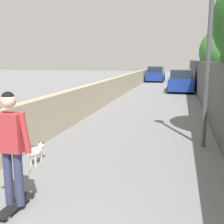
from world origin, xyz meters
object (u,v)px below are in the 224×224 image
dog (36,151)px  car_near (181,81)px  tree_right_distant (223,52)px  lamp_post (211,22)px  person_skateboarder (11,140)px  skateboard (16,205)px  car_far (156,74)px

dog → car_near: bearing=-11.3°
tree_right_distant → lamp_post: (-12.19, 1.96, 0.39)m
person_skateboarder → car_near: size_ratio=0.42×
person_skateboarder → dog: (1.81, 0.64, -0.82)m
person_skateboarder → dog: 2.09m
lamp_post → car_near: bearing=2.6°
skateboard → car_near: 17.34m
skateboard → car_far: car_far is taller
person_skateboarder → car_near: (17.16, -2.42, -0.38)m
lamp_post → car_far: size_ratio=1.13×
tree_right_distant → dog: tree_right_distant is taller
dog → car_far: 24.21m
person_skateboarder → car_far: (26.01, 0.18, -0.38)m
car_near → car_far: 9.23m
tree_right_distant → dog: (-14.35, 5.61, -2.48)m
tree_right_distant → person_skateboarder: (-16.16, 4.98, -1.66)m
dog → car_far: (24.20, -0.45, 0.44)m
car_near → dog: bearing=168.7°
dog → lamp_post: bearing=-59.4°
tree_right_distant → dog: size_ratio=2.06×
tree_right_distant → skateboard: size_ratio=5.41×
car_far → car_near: bearing=-163.6°
lamp_post → car_far: lamp_post is taller
tree_right_distant → dog: bearing=158.6°
person_skateboarder → car_far: size_ratio=0.42×
lamp_post → dog: size_ratio=2.19×
skateboard → person_skateboarder: 1.03m
lamp_post → person_skateboarder: (-3.98, 3.02, -2.05)m
tree_right_distant → car_far: 11.30m
tree_right_distant → car_far: size_ratio=1.06×
lamp_post → skateboard: 5.87m
skateboard → car_far: size_ratio=0.20×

